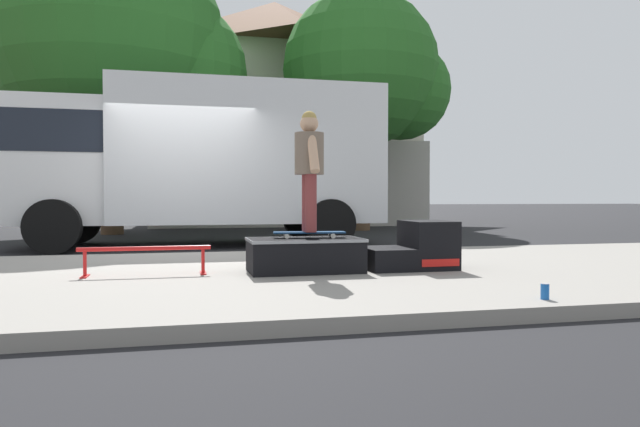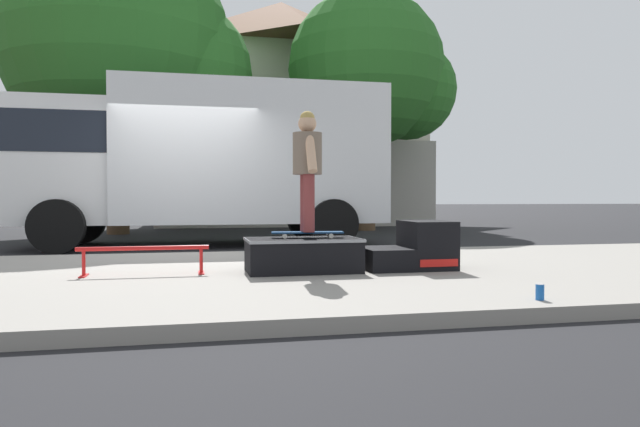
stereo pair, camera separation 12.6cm
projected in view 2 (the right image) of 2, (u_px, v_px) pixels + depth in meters
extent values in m
plane|color=black|center=(185.00, 257.00, 9.06)|extent=(140.00, 140.00, 0.00)
cube|color=gray|center=(183.00, 280.00, 6.13)|extent=(50.00, 5.00, 0.12)
cube|color=black|center=(303.00, 255.00, 6.30)|extent=(1.20, 0.67, 0.36)
cube|color=gray|center=(303.00, 240.00, 6.30)|extent=(1.22, 0.69, 0.03)
cube|color=black|center=(385.00, 259.00, 6.51)|extent=(0.50, 0.67, 0.24)
cube|color=black|center=(427.00, 245.00, 6.61)|extent=(0.50, 0.67, 0.54)
cube|color=red|center=(439.00, 263.00, 6.28)|extent=(0.44, 0.01, 0.08)
cylinder|color=red|center=(144.00, 248.00, 6.05)|extent=(1.33, 0.04, 0.04)
cylinder|color=red|center=(84.00, 263.00, 5.93)|extent=(0.04, 0.04, 0.28)
cube|color=red|center=(84.00, 276.00, 5.93)|extent=(0.06, 0.28, 0.01)
cylinder|color=red|center=(201.00, 260.00, 6.18)|extent=(0.04, 0.04, 0.28)
cube|color=red|center=(201.00, 273.00, 6.19)|extent=(0.06, 0.28, 0.01)
cube|color=navy|center=(307.00, 232.00, 6.35)|extent=(0.80, 0.29, 0.02)
cylinder|color=silver|center=(329.00, 235.00, 6.47)|extent=(0.06, 0.04, 0.05)
cylinder|color=silver|center=(331.00, 236.00, 6.29)|extent=(0.06, 0.04, 0.05)
cylinder|color=silver|center=(284.00, 235.00, 6.42)|extent=(0.06, 0.04, 0.05)
cylinder|color=silver|center=(285.00, 236.00, 6.24)|extent=(0.06, 0.04, 0.05)
cylinder|color=brown|center=(306.00, 203.00, 6.42)|extent=(0.13, 0.13, 0.62)
cylinder|color=brown|center=(309.00, 203.00, 6.27)|extent=(0.13, 0.13, 0.62)
cylinder|color=#726051|center=(307.00, 154.00, 6.33)|extent=(0.32, 0.32, 0.45)
cylinder|color=tan|center=(304.00, 156.00, 6.52)|extent=(0.10, 0.28, 0.43)
cylinder|color=tan|center=(311.00, 153.00, 6.14)|extent=(0.10, 0.28, 0.43)
sphere|color=tan|center=(307.00, 124.00, 6.32)|extent=(0.20, 0.20, 0.20)
sphere|color=tan|center=(307.00, 119.00, 6.32)|extent=(0.16, 0.16, 0.16)
cylinder|color=#1959B2|center=(540.00, 292.00, 4.56)|extent=(0.07, 0.07, 0.12)
cylinder|color=silver|center=(540.00, 284.00, 4.56)|extent=(0.06, 0.06, 0.00)
cube|color=silver|center=(250.00, 156.00, 11.42)|extent=(5.00, 2.35, 2.60)
cube|color=white|center=(61.00, 164.00, 10.68)|extent=(1.90, 2.16, 2.20)
cube|color=black|center=(61.00, 137.00, 10.67)|extent=(1.92, 2.19, 0.70)
cylinder|color=black|center=(57.00, 226.00, 9.59)|extent=(0.90, 0.28, 0.90)
cylinder|color=black|center=(82.00, 221.00, 11.89)|extent=(0.90, 0.28, 0.90)
cylinder|color=black|center=(333.00, 224.00, 10.61)|extent=(0.90, 0.28, 0.90)
cylinder|color=black|center=(308.00, 219.00, 12.90)|extent=(0.90, 0.28, 0.90)
cylinder|color=brown|center=(366.00, 175.00, 16.56)|extent=(0.56, 0.56, 3.14)
sphere|color=#286623|center=(366.00, 69.00, 16.48)|extent=(4.41, 4.41, 4.41)
sphere|color=#286623|center=(406.00, 90.00, 16.76)|extent=(2.87, 2.87, 2.87)
cylinder|color=brown|center=(118.00, 175.00, 14.80)|extent=(0.56, 0.56, 3.00)
sphere|color=#286623|center=(116.00, 42.00, 14.71)|extent=(5.71, 5.71, 5.71)
sphere|color=#286623|center=(181.00, 73.00, 15.07)|extent=(3.71, 3.71, 3.71)
cube|color=beige|center=(282.00, 144.00, 22.40)|extent=(9.00, 7.50, 6.00)
cube|color=#B2ADA3|center=(301.00, 183.00, 18.53)|extent=(9.00, 0.50, 2.80)
pyramid|color=brown|center=(281.00, 34.00, 22.28)|extent=(9.54, 7.95, 2.40)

